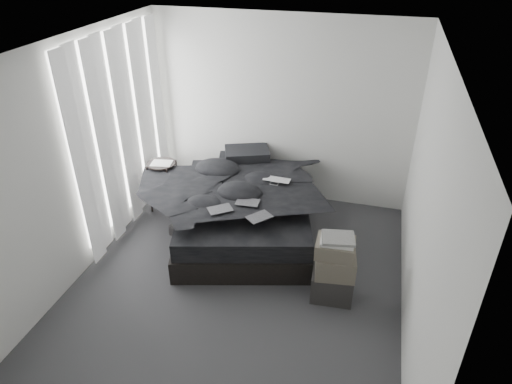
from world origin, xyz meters
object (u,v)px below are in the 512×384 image
(side_stand, at_px, (164,186))
(box_lower, at_px, (332,285))
(laptop, at_px, (276,177))
(bed, at_px, (245,221))

(side_stand, relative_size, box_lower, 1.62)
(laptop, bearing_deg, side_stand, 179.78)
(laptop, distance_m, side_stand, 1.68)
(bed, distance_m, box_lower, 1.58)
(bed, height_order, side_stand, side_stand)
(side_stand, bearing_deg, box_lower, -25.14)
(bed, xyz_separation_m, box_lower, (1.27, -0.94, 0.02))
(bed, bearing_deg, box_lower, -51.84)
(box_lower, bearing_deg, side_stand, 154.86)
(side_stand, height_order, box_lower, side_stand)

